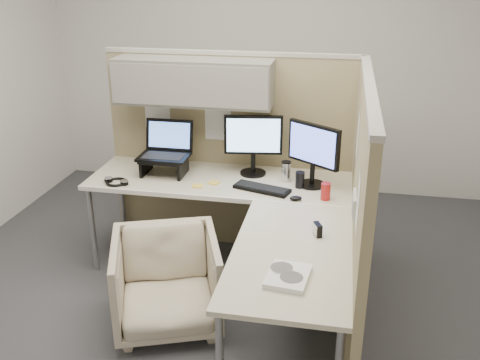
% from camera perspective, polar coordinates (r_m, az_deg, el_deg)
% --- Properties ---
extents(ground, '(4.50, 4.50, 0.00)m').
position_cam_1_polar(ground, '(3.91, -2.19, -12.89)').
color(ground, '#36363B').
rests_on(ground, ground).
extents(partition_back, '(2.00, 0.36, 1.63)m').
position_cam_1_polar(partition_back, '(4.22, -2.73, 6.33)').
color(partition_back, '#9B8C65').
rests_on(partition_back, ground).
extents(partition_right, '(0.07, 2.03, 1.63)m').
position_cam_1_polar(partition_right, '(3.37, 12.44, -3.47)').
color(partition_right, '#9B8C65').
rests_on(partition_right, ground).
extents(desk, '(2.00, 1.98, 0.73)m').
position_cam_1_polar(desk, '(3.65, 0.01, -3.11)').
color(desk, beige).
rests_on(desk, ground).
extents(office_chair, '(0.85, 0.82, 0.69)m').
position_cam_1_polar(office_chair, '(3.56, -7.85, -10.32)').
color(office_chair, beige).
rests_on(office_chair, ground).
extents(monitor_left, '(0.44, 0.20, 0.47)m').
position_cam_1_polar(monitor_left, '(4.05, 1.43, 4.28)').
color(monitor_left, black).
rests_on(monitor_left, desk).
extents(monitor_right, '(0.38, 0.28, 0.47)m').
position_cam_1_polar(monitor_right, '(3.86, 7.84, 3.19)').
color(monitor_right, black).
rests_on(monitor_right, desk).
extents(laptop_station, '(0.38, 0.32, 0.39)m').
position_cam_1_polar(laptop_station, '(4.16, -7.97, 2.73)').
color(laptop_station, black).
rests_on(laptop_station, desk).
extents(keyboard, '(0.43, 0.25, 0.02)m').
position_cam_1_polar(keyboard, '(3.84, 2.36, -0.93)').
color(keyboard, black).
rests_on(keyboard, desk).
extents(mouse, '(0.10, 0.07, 0.03)m').
position_cam_1_polar(mouse, '(3.69, 5.97, -1.95)').
color(mouse, black).
rests_on(mouse, desk).
extents(travel_mug, '(0.07, 0.07, 0.15)m').
position_cam_1_polar(travel_mug, '(3.99, 4.94, 0.94)').
color(travel_mug, silver).
rests_on(travel_mug, desk).
extents(soda_can_green, '(0.07, 0.07, 0.12)m').
position_cam_1_polar(soda_can_green, '(3.72, 9.12, -1.21)').
color(soda_can_green, '#B21E1E').
rests_on(soda_can_green, desk).
extents(soda_can_silver, '(0.07, 0.07, 0.12)m').
position_cam_1_polar(soda_can_silver, '(3.89, 6.41, 0.03)').
color(soda_can_silver, black).
rests_on(soda_can_silver, desk).
extents(sticky_note_a, '(0.08, 0.08, 0.01)m').
position_cam_1_polar(sticky_note_a, '(3.92, -4.54, -0.63)').
color(sticky_note_a, gold).
rests_on(sticky_note_a, desk).
extents(sticky_note_d, '(0.09, 0.09, 0.01)m').
position_cam_1_polar(sticky_note_d, '(3.97, -2.79, -0.28)').
color(sticky_note_d, gold).
rests_on(sticky_note_d, desk).
extents(headphones, '(0.20, 0.19, 0.03)m').
position_cam_1_polar(headphones, '(4.06, -13.05, -0.18)').
color(headphones, black).
rests_on(headphones, desk).
extents(paper_stack, '(0.24, 0.29, 0.03)m').
position_cam_1_polar(paper_stack, '(2.81, 5.15, -10.19)').
color(paper_stack, white).
rests_on(paper_stack, desk).
extents(desk_clock, '(0.06, 0.08, 0.08)m').
position_cam_1_polar(desk_clock, '(3.23, 8.27, -5.26)').
color(desk_clock, black).
rests_on(desk_clock, desk).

